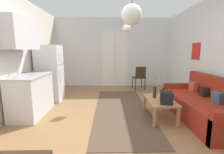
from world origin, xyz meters
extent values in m
cube|color=#996D44|center=(0.00, 0.00, -0.05)|extent=(5.08, 7.24, 0.10)
cube|color=silver|center=(0.00, 3.37, 1.34)|extent=(4.68, 0.10, 2.69)
cube|color=white|center=(-0.18, 3.31, 1.04)|extent=(0.50, 0.02, 2.09)
cube|color=white|center=(0.34, 3.31, 1.04)|extent=(0.50, 0.02, 2.09)
cube|color=white|center=(0.08, 3.31, 2.12)|extent=(1.10, 0.03, 0.06)
cube|color=red|center=(2.23, 1.31, 1.41)|extent=(0.02, 0.39, 0.45)
cube|color=blue|center=(-2.23, 1.24, 1.72)|extent=(0.02, 0.32, 0.40)
cube|color=brown|center=(0.14, 0.67, 0.01)|extent=(1.26, 3.38, 0.01)
cube|color=maroon|center=(1.73, 0.08, 0.21)|extent=(0.85, 2.09, 0.43)
cube|color=maroon|center=(2.08, 0.08, 0.45)|extent=(0.15, 2.09, 0.89)
cube|color=maroon|center=(1.73, 1.06, 0.28)|extent=(0.85, 0.11, 0.56)
cube|color=#3D5B7F|center=(1.93, -0.14, 0.54)|extent=(0.14, 0.22, 0.22)
cube|color=black|center=(1.94, 0.31, 0.53)|extent=(0.15, 0.22, 0.21)
cube|color=#B74C33|center=(1.93, 0.74, 0.55)|extent=(0.14, 0.24, 0.25)
cube|color=#B27F4C|center=(0.90, 0.14, 0.40)|extent=(0.53, 0.91, 0.04)
cube|color=#B27F4C|center=(0.68, -0.28, 0.19)|extent=(0.05, 0.05, 0.38)
cube|color=#B27F4C|center=(1.13, -0.28, 0.19)|extent=(0.05, 0.05, 0.38)
cube|color=#B27F4C|center=(0.68, 0.56, 0.19)|extent=(0.05, 0.05, 0.38)
cube|color=#B27F4C|center=(1.13, 0.56, 0.19)|extent=(0.05, 0.05, 0.38)
cylinder|color=#2D2D33|center=(0.82, 0.25, 0.54)|extent=(0.07, 0.07, 0.25)
cylinder|color=#477F42|center=(0.82, 0.25, 0.77)|extent=(0.01, 0.01, 0.22)
cube|color=black|center=(0.94, -0.10, 0.53)|extent=(0.28, 0.33, 0.23)
torus|color=#512319|center=(0.94, -0.10, 0.66)|extent=(0.18, 0.01, 0.18)
cube|color=white|center=(-1.85, 1.46, 0.79)|extent=(0.63, 0.60, 1.58)
cube|color=#4C4C51|center=(-1.53, 1.46, 1.04)|extent=(0.01, 0.58, 0.01)
cylinder|color=#B7BABF|center=(-1.52, 1.30, 1.23)|extent=(0.02, 0.02, 0.22)
cylinder|color=#B7BABF|center=(-1.52, 1.30, 0.75)|extent=(0.02, 0.02, 0.35)
cube|color=silver|center=(-1.90, 0.41, 0.43)|extent=(0.55, 1.13, 0.87)
cube|color=#B7BABF|center=(-1.90, 0.41, 0.88)|extent=(0.58, 1.16, 0.03)
cube|color=#999BA0|center=(-1.90, 0.32, 0.84)|extent=(0.36, 0.40, 0.10)
cylinder|color=#B7BABF|center=(-2.11, 0.32, 1.00)|extent=(0.02, 0.02, 0.20)
cube|color=silver|center=(-2.01, 0.41, 1.77)|extent=(0.32, 1.02, 0.65)
cylinder|color=#382619|center=(1.09, 2.91, 0.22)|extent=(0.03, 0.03, 0.44)
cylinder|color=#382619|center=(0.74, 2.85, 0.22)|extent=(0.03, 0.03, 0.44)
cylinder|color=#382619|center=(1.15, 2.57, 0.22)|extent=(0.03, 0.03, 0.44)
cylinder|color=#382619|center=(0.79, 2.51, 0.22)|extent=(0.03, 0.03, 0.44)
cube|color=#382619|center=(0.94, 2.71, 0.45)|extent=(0.48, 0.46, 0.04)
cube|color=#382619|center=(0.97, 2.53, 0.66)|extent=(0.38, 0.09, 0.40)
sphere|color=white|center=(0.16, -0.69, 1.93)|extent=(0.29, 0.29, 0.29)
cylinder|color=black|center=(0.33, 1.51, 2.42)|extent=(0.01, 0.01, 0.53)
sphere|color=white|center=(0.33, 1.51, 2.04)|extent=(0.23, 0.23, 0.23)
camera|label=1|loc=(-0.17, -3.05, 1.43)|focal=25.41mm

